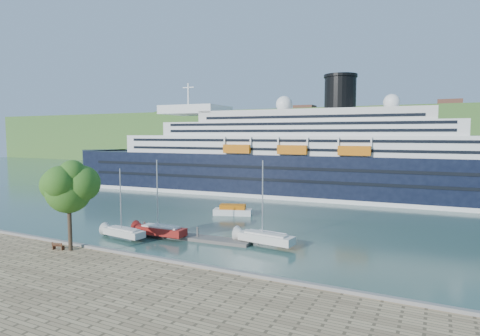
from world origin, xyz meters
name	(u,v)px	position (x,y,z in m)	size (l,w,h in m)	color
ground	(106,259)	(0.00, 0.00, 0.00)	(400.00, 400.00, 0.00)	#2A4B42
far_hillside	(356,138)	(0.00, 145.00, 12.00)	(400.00, 50.00, 24.00)	#335D25
quay_coping	(104,249)	(0.00, -0.20, 1.15)	(220.00, 0.50, 0.30)	slate
cruise_ship	(284,136)	(0.69, 54.00, 13.20)	(117.60, 17.12, 26.41)	black
park_bench	(58,246)	(-4.75, -2.20, 1.46)	(1.42, 0.58, 0.91)	#4E2A16
promenade_tree	(69,202)	(-3.40, -1.73, 6.37)	(6.49, 6.49, 10.75)	#2B5A17
floating_pontoon	(184,236)	(2.59, 11.28, 0.21)	(18.80, 2.30, 0.42)	#69645D
sailboat_white_near	(123,206)	(-3.99, 7.20, 4.43)	(6.86, 1.90, 8.86)	silver
sailboat_red	(161,201)	(0.02, 9.85, 4.94)	(7.65, 2.13, 9.88)	maroon
sailboat_white_far	(266,206)	(13.92, 12.47, 5.03)	(7.78, 2.16, 10.05)	silver
tender_launch	(233,210)	(1.36, 27.64, 0.90)	(6.54, 2.24, 1.81)	#C5620B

